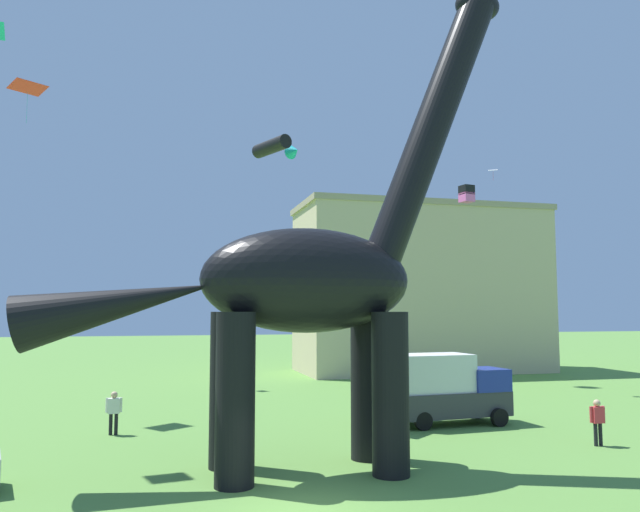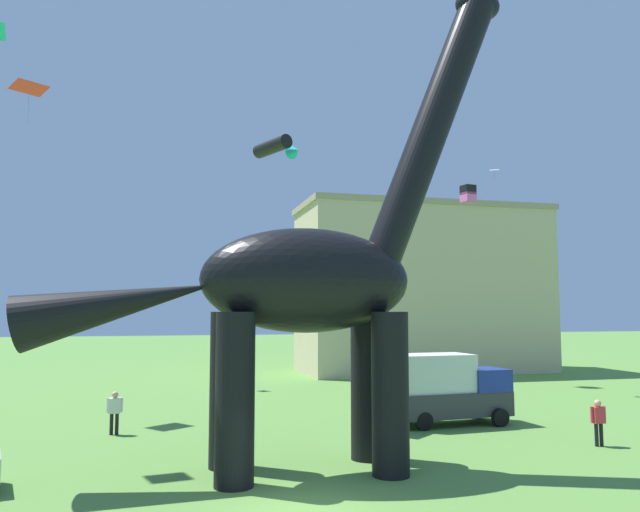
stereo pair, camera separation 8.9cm
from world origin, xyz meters
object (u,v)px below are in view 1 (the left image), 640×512
(kite_apex, at_px, (28,88))
(kite_high_left, at_px, (352,321))
(person_near_flyer, at_px, (114,409))
(kite_far_left, at_px, (467,194))
(parked_box_truck, at_px, (445,388))
(dinosaur_sculpture, at_px, (305,280))
(kite_far_right, at_px, (230,322))
(kite_high_right, at_px, (276,147))
(person_vendor_side, at_px, (597,418))
(kite_trailing, at_px, (493,170))

(kite_apex, height_order, kite_high_left, kite_apex)
(person_near_flyer, xyz_separation_m, kite_far_left, (23.76, 13.62, 12.84))
(parked_box_truck, height_order, kite_high_left, kite_high_left)
(dinosaur_sculpture, relative_size, kite_far_right, 17.54)
(parked_box_truck, bearing_deg, kite_high_right, 142.48)
(kite_far_left, bearing_deg, kite_far_right, 178.99)
(dinosaur_sculpture, relative_size, parked_box_truck, 2.98)
(person_vendor_side, xyz_separation_m, kite_high_left, (-8.20, 5.49, 3.68))
(kite_far_right, relative_size, kite_high_left, 0.47)
(dinosaur_sculpture, height_order, kite_high_right, dinosaur_sculpture)
(person_near_flyer, distance_m, kite_far_right, 15.64)
(dinosaur_sculpture, bearing_deg, kite_apex, 156.54)
(kite_high_right, bearing_deg, person_near_flyer, -155.28)
(kite_high_left, relative_size, kite_far_left, 1.65)
(kite_far_right, bearing_deg, parked_box_truck, -61.36)
(person_vendor_side, height_order, kite_apex, kite_apex)
(person_vendor_side, distance_m, kite_high_left, 10.53)
(kite_apex, xyz_separation_m, kite_far_left, (29.08, 6.65, -3.10))
(person_near_flyer, bearing_deg, dinosaur_sculpture, -113.07)
(kite_high_left, xyz_separation_m, kite_trailing, (13.34, 10.51, 9.95))
(kite_far_right, height_order, kite_apex, kite_apex)
(person_vendor_side, height_order, kite_far_left, kite_far_left)
(kite_far_right, bearing_deg, person_vendor_side, -60.01)
(kite_high_left, bearing_deg, kite_far_left, 47.53)
(kite_far_left, relative_size, kite_trailing, 1.58)
(kite_trailing, bearing_deg, person_near_flyer, -158.62)
(person_vendor_side, xyz_separation_m, kite_far_left, (5.50, 20.46, 12.86))
(person_near_flyer, relative_size, kite_trailing, 2.25)
(kite_high_right, xyz_separation_m, kite_trailing, (15.93, 5.72, 1.00))
(kite_high_right, distance_m, kite_trailing, 16.96)
(kite_far_left, distance_m, kite_high_right, 19.21)
(kite_apex, bearing_deg, kite_far_left, 12.88)
(person_vendor_side, bearing_deg, kite_high_left, 65.65)
(person_near_flyer, bearing_deg, kite_high_left, -70.34)
(kite_apex, relative_size, kite_far_left, 1.69)
(dinosaur_sculpture, height_order, kite_far_right, dinosaur_sculpture)
(kite_far_left, distance_m, kite_trailing, 4.54)
(kite_high_right, bearing_deg, kite_far_left, 32.01)
(dinosaur_sculpture, distance_m, person_vendor_side, 12.92)
(kite_far_right, xyz_separation_m, kite_far_left, (17.48, -0.31, 9.49))
(kite_far_left, bearing_deg, dinosaur_sculpture, -128.99)
(parked_box_truck, height_order, kite_far_left, kite_far_left)
(kite_apex, relative_size, kite_trailing, 2.68)
(person_near_flyer, xyz_separation_m, person_vendor_side, (18.26, -6.83, -0.02))
(kite_far_left, relative_size, kite_high_right, 0.47)
(parked_box_truck, height_order, kite_apex, kite_apex)
(person_near_flyer, bearing_deg, kite_high_right, -38.01)
(person_near_flyer, relative_size, kite_apex, 0.84)
(kite_high_left, bearing_deg, kite_trailing, 38.22)
(kite_trailing, bearing_deg, person_vendor_side, -107.82)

